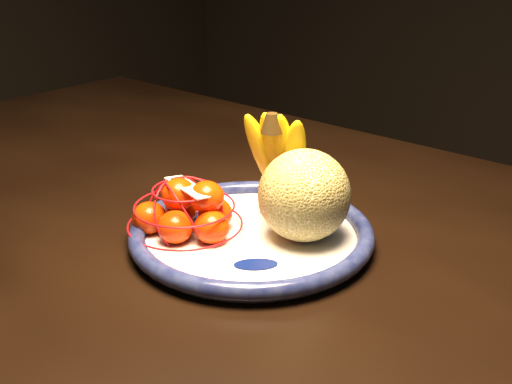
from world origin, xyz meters
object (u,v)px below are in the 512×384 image
Objects in this scene: cantaloupe at (304,195)px; banana_bunch at (280,158)px; dining_table at (201,258)px; fruit_bowl at (251,234)px; mandarin_bag at (187,212)px.

cantaloupe is 0.71× the size of banana_bunch.
dining_table is 14.01× the size of cantaloupe.
dining_table is 0.17m from fruit_bowl.
cantaloupe is at bearing 0.72° from dining_table.
banana_bunch is at bearing 149.28° from cantaloupe.
mandarin_bag is at bearing -147.16° from fruit_bowl.
cantaloupe reaches higher than mandarin_bag.
mandarin_bag reaches higher than dining_table.
banana_bunch reaches higher than cantaloupe.
banana_bunch is (-0.00, 0.07, 0.09)m from fruit_bowl.
dining_table is 0.17m from mandarin_bag.
dining_table is at bearing 123.84° from mandarin_bag.
mandarin_bag is (-0.07, -0.05, 0.03)m from fruit_bowl.
dining_table is at bearing 176.53° from cantaloupe.
cantaloupe reaches higher than fruit_bowl.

